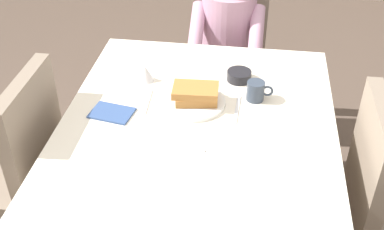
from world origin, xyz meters
TOP-DOWN VIEW (x-y plane):
  - dining_table_main at (0.00, 0.00)m, footprint 1.12×1.52m
  - chair_diner at (0.05, 1.17)m, footprint 0.44×0.45m
  - diner_person at (0.05, 1.01)m, footprint 0.40×0.43m
  - chair_left_side at (-0.77, 0.00)m, footprint 0.45×0.44m
  - plate_breakfast at (-0.04, 0.22)m, footprint 0.28×0.28m
  - breakfast_stack at (-0.03, 0.22)m, footprint 0.20×0.15m
  - cup_coffee at (0.22, 0.29)m, footprint 0.11×0.08m
  - bowl_butter at (0.14, 0.43)m, footprint 0.11×0.11m
  - syrup_pitcher at (-0.28, 0.37)m, footprint 0.08×0.08m
  - fork_left_of_plate at (-0.23, 0.20)m, footprint 0.02×0.18m
  - knife_right_of_plate at (0.15, 0.20)m, footprint 0.02×0.20m
  - spoon_near_edge at (-0.02, -0.09)m, footprint 0.15×0.01m
  - napkin_folded at (-0.36, 0.10)m, footprint 0.19×0.15m

SIDE VIEW (x-z plane):
  - chair_diner at x=0.05m, z-range 0.06..0.99m
  - chair_left_side at x=-0.77m, z-range 0.06..0.99m
  - dining_table_main at x=0.00m, z-range 0.28..1.02m
  - diner_person at x=0.05m, z-range 0.11..1.23m
  - fork_left_of_plate at x=-0.23m, z-range 0.74..0.74m
  - knife_right_of_plate at x=0.15m, z-range 0.74..0.74m
  - spoon_near_edge at x=-0.02m, z-range 0.74..0.74m
  - napkin_folded at x=-0.36m, z-range 0.74..0.75m
  - plate_breakfast at x=-0.04m, z-range 0.74..0.76m
  - bowl_butter at x=0.14m, z-range 0.74..0.78m
  - syrup_pitcher at x=-0.28m, z-range 0.74..0.81m
  - cup_coffee at x=0.22m, z-range 0.74..0.83m
  - breakfast_stack at x=-0.03m, z-range 0.76..0.82m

